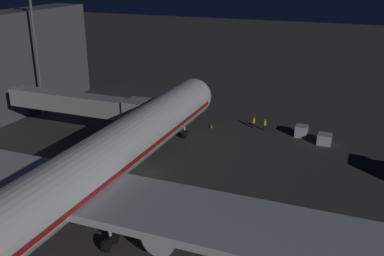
{
  "coord_description": "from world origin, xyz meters",
  "views": [
    {
      "loc": [
        -23.19,
        42.15,
        23.49
      ],
      "look_at": [
        -3.0,
        -7.7,
        3.5
      ],
      "focal_mm": 41.02,
      "sensor_mm": 36.0,
      "label": 1
    }
  ],
  "objects_px": {
    "baggage_container_mid_row": "(301,131)",
    "ground_crew_by_belt_loader": "(254,122)",
    "jet_bridge": "(88,105)",
    "baggage_container_near_belt": "(324,139)",
    "traffic_cone_nose_port": "(212,126)",
    "traffic_cone_nose_starboard": "(185,122)",
    "apron_floodlight_mast": "(36,46)",
    "ground_crew_under_port_wing": "(265,124)",
    "airliner_at_gate": "(81,177)"
  },
  "relations": [
    {
      "from": "baggage_container_near_belt",
      "to": "jet_bridge",
      "type": "bearing_deg",
      "value": 19.57
    },
    {
      "from": "ground_crew_under_port_wing",
      "to": "traffic_cone_nose_starboard",
      "type": "xyz_separation_m",
      "value": [
        12.27,
        1.84,
        -0.73
      ]
    },
    {
      "from": "ground_crew_under_port_wing",
      "to": "traffic_cone_nose_port",
      "type": "relative_size",
      "value": 3.3
    },
    {
      "from": "apron_floodlight_mast",
      "to": "ground_crew_under_port_wing",
      "type": "bearing_deg",
      "value": -168.93
    },
    {
      "from": "airliner_at_gate",
      "to": "jet_bridge",
      "type": "height_order",
      "value": "airliner_at_gate"
    },
    {
      "from": "ground_crew_by_belt_loader",
      "to": "traffic_cone_nose_starboard",
      "type": "bearing_deg",
      "value": 12.74
    },
    {
      "from": "airliner_at_gate",
      "to": "ground_crew_by_belt_loader",
      "type": "height_order",
      "value": "airliner_at_gate"
    },
    {
      "from": "baggage_container_mid_row",
      "to": "traffic_cone_nose_port",
      "type": "height_order",
      "value": "baggage_container_mid_row"
    },
    {
      "from": "baggage_container_mid_row",
      "to": "traffic_cone_nose_starboard",
      "type": "height_order",
      "value": "baggage_container_mid_row"
    },
    {
      "from": "airliner_at_gate",
      "to": "jet_bridge",
      "type": "distance_m",
      "value": 22.19
    },
    {
      "from": "apron_floodlight_mast",
      "to": "baggage_container_mid_row",
      "type": "xyz_separation_m",
      "value": [
        -41.07,
        -6.57,
        -10.69
      ]
    },
    {
      "from": "ground_crew_by_belt_loader",
      "to": "ground_crew_under_port_wing",
      "type": "distance_m",
      "value": 1.93
    },
    {
      "from": "apron_floodlight_mast",
      "to": "traffic_cone_nose_starboard",
      "type": "height_order",
      "value": "apron_floodlight_mast"
    },
    {
      "from": "airliner_at_gate",
      "to": "traffic_cone_nose_port",
      "type": "relative_size",
      "value": 111.66
    },
    {
      "from": "apron_floodlight_mast",
      "to": "baggage_container_near_belt",
      "type": "height_order",
      "value": "apron_floodlight_mast"
    },
    {
      "from": "airliner_at_gate",
      "to": "baggage_container_mid_row",
      "type": "height_order",
      "value": "airliner_at_gate"
    },
    {
      "from": "baggage_container_mid_row",
      "to": "ground_crew_under_port_wing",
      "type": "bearing_deg",
      "value": -3.97
    },
    {
      "from": "apron_floodlight_mast",
      "to": "jet_bridge",
      "type": "bearing_deg",
      "value": 155.18
    },
    {
      "from": "apron_floodlight_mast",
      "to": "traffic_cone_nose_port",
      "type": "bearing_deg",
      "value": -169.54
    },
    {
      "from": "ground_crew_under_port_wing",
      "to": "baggage_container_mid_row",
      "type": "bearing_deg",
      "value": 176.03
    },
    {
      "from": "baggage_container_mid_row",
      "to": "jet_bridge",
      "type": "bearing_deg",
      "value": 24.86
    },
    {
      "from": "ground_crew_by_belt_loader",
      "to": "traffic_cone_nose_port",
      "type": "xyz_separation_m",
      "value": [
        6.01,
        2.35,
        -0.65
      ]
    },
    {
      "from": "airliner_at_gate",
      "to": "traffic_cone_nose_port",
      "type": "xyz_separation_m",
      "value": [
        -2.2,
        -29.97,
        -4.85
      ]
    },
    {
      "from": "baggage_container_mid_row",
      "to": "traffic_cone_nose_starboard",
      "type": "relative_size",
      "value": 3.16
    },
    {
      "from": "traffic_cone_nose_port",
      "to": "traffic_cone_nose_starboard",
      "type": "bearing_deg",
      "value": 0.0
    },
    {
      "from": "baggage_container_near_belt",
      "to": "ground_crew_by_belt_loader",
      "type": "bearing_deg",
      "value": -13.74
    },
    {
      "from": "baggage_container_mid_row",
      "to": "traffic_cone_nose_port",
      "type": "bearing_deg",
      "value": 6.23
    },
    {
      "from": "apron_floodlight_mast",
      "to": "baggage_container_mid_row",
      "type": "relative_size",
      "value": 11.58
    },
    {
      "from": "airliner_at_gate",
      "to": "baggage_container_near_belt",
      "type": "relative_size",
      "value": 32.54
    },
    {
      "from": "traffic_cone_nose_port",
      "to": "traffic_cone_nose_starboard",
      "type": "relative_size",
      "value": 1.0
    },
    {
      "from": "baggage_container_mid_row",
      "to": "ground_crew_by_belt_loader",
      "type": "distance_m",
      "value": 7.41
    },
    {
      "from": "baggage_container_mid_row",
      "to": "ground_crew_by_belt_loader",
      "type": "bearing_deg",
      "value": -6.92
    },
    {
      "from": "ground_crew_by_belt_loader",
      "to": "ground_crew_under_port_wing",
      "type": "height_order",
      "value": "ground_crew_under_port_wing"
    },
    {
      "from": "baggage_container_near_belt",
      "to": "baggage_container_mid_row",
      "type": "xyz_separation_m",
      "value": [
        3.46,
        -1.75,
        0.11
      ]
    },
    {
      "from": "baggage_container_near_belt",
      "to": "baggage_container_mid_row",
      "type": "relative_size",
      "value": 1.09
    },
    {
      "from": "baggage_container_mid_row",
      "to": "baggage_container_near_belt",
      "type": "bearing_deg",
      "value": 153.14
    },
    {
      "from": "traffic_cone_nose_port",
      "to": "traffic_cone_nose_starboard",
      "type": "distance_m",
      "value": 4.4
    },
    {
      "from": "airliner_at_gate",
      "to": "traffic_cone_nose_starboard",
      "type": "bearing_deg",
      "value": -85.8
    },
    {
      "from": "baggage_container_near_belt",
      "to": "ground_crew_under_port_wing",
      "type": "xyz_separation_m",
      "value": [
        8.96,
        -2.13,
        0.27
      ]
    },
    {
      "from": "ground_crew_by_belt_loader",
      "to": "traffic_cone_nose_starboard",
      "type": "relative_size",
      "value": 3.07
    },
    {
      "from": "baggage_container_mid_row",
      "to": "ground_crew_under_port_wing",
      "type": "xyz_separation_m",
      "value": [
        5.5,
        -0.38,
        0.16
      ]
    },
    {
      "from": "jet_bridge",
      "to": "ground_crew_under_port_wing",
      "type": "bearing_deg",
      "value": -149.21
    },
    {
      "from": "baggage_container_mid_row",
      "to": "traffic_cone_nose_port",
      "type": "xyz_separation_m",
      "value": [
        13.37,
        1.46,
        -0.56
      ]
    },
    {
      "from": "jet_bridge",
      "to": "baggage_container_mid_row",
      "type": "distance_m",
      "value": 30.76
    },
    {
      "from": "baggage_container_mid_row",
      "to": "ground_crew_under_port_wing",
      "type": "relative_size",
      "value": 0.96
    },
    {
      "from": "ground_crew_by_belt_loader",
      "to": "baggage_container_mid_row",
      "type": "bearing_deg",
      "value": 173.08
    },
    {
      "from": "airliner_at_gate",
      "to": "baggage_container_mid_row",
      "type": "bearing_deg",
      "value": -116.35
    },
    {
      "from": "apron_floodlight_mast",
      "to": "traffic_cone_nose_port",
      "type": "height_order",
      "value": "apron_floodlight_mast"
    },
    {
      "from": "baggage_container_near_belt",
      "to": "traffic_cone_nose_starboard",
      "type": "distance_m",
      "value": 21.23
    },
    {
      "from": "baggage_container_near_belt",
      "to": "traffic_cone_nose_starboard",
      "type": "bearing_deg",
      "value": -0.78
    }
  ]
}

